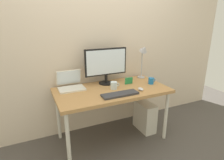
# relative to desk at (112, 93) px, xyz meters

# --- Properties ---
(ground_plane) EXTENTS (6.00, 6.00, 0.00)m
(ground_plane) POSITION_rel_desk_xyz_m (0.00, 0.00, -0.66)
(ground_plane) COLOR #4C4742
(back_wall) EXTENTS (4.40, 0.04, 2.60)m
(back_wall) POSITION_rel_desk_xyz_m (0.00, 0.42, 0.64)
(back_wall) COLOR beige
(back_wall) RESTS_ON ground_plane
(desk) EXTENTS (1.41, 0.73, 0.72)m
(desk) POSITION_rel_desk_xyz_m (0.00, 0.00, 0.00)
(desk) COLOR #B7844C
(desk) RESTS_ON ground_plane
(monitor) EXTENTS (0.58, 0.20, 0.48)m
(monitor) POSITION_rel_desk_xyz_m (0.02, 0.23, 0.34)
(monitor) COLOR black
(monitor) RESTS_ON desk
(laptop) EXTENTS (0.32, 0.28, 0.22)m
(laptop) POSITION_rel_desk_xyz_m (-0.47, 0.25, 0.12)
(laptop) COLOR silver
(laptop) RESTS_ON desk
(desk_lamp) EXTENTS (0.11, 0.16, 0.50)m
(desk_lamp) POSITION_rel_desk_xyz_m (0.61, 0.23, 0.42)
(desk_lamp) COLOR #B2B2B7
(desk_lamp) RESTS_ON desk
(keyboard) EXTENTS (0.44, 0.14, 0.02)m
(keyboard) POSITION_rel_desk_xyz_m (0.00, -0.22, 0.07)
(keyboard) COLOR #333338
(keyboard) RESTS_ON desk
(mouse) EXTENTS (0.06, 0.09, 0.03)m
(mouse) POSITION_rel_desk_xyz_m (0.30, -0.19, 0.08)
(mouse) COLOR silver
(mouse) RESTS_ON desk
(coffee_mug) EXTENTS (0.11, 0.07, 0.09)m
(coffee_mug) POSITION_rel_desk_xyz_m (0.57, -0.04, 0.10)
(coffee_mug) COLOR #1E72BF
(coffee_mug) RESTS_ON desk
(glass_cup) EXTENTS (0.12, 0.08, 0.09)m
(glass_cup) POSITION_rel_desk_xyz_m (0.02, -0.01, 0.11)
(glass_cup) COLOR silver
(glass_cup) RESTS_ON desk
(photo_frame) EXTENTS (0.11, 0.02, 0.09)m
(photo_frame) POSITION_rel_desk_xyz_m (0.29, 0.08, 0.11)
(photo_frame) COLOR #268C4C
(photo_frame) RESTS_ON desk
(computer_tower) EXTENTS (0.18, 0.36, 0.42)m
(computer_tower) POSITION_rel_desk_xyz_m (0.53, 0.00, -0.45)
(computer_tower) COLOR silver
(computer_tower) RESTS_ON ground_plane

